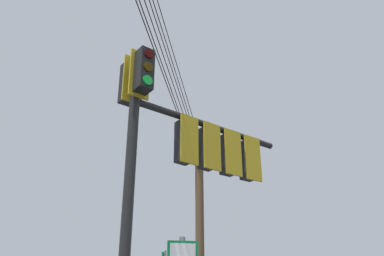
{
  "coord_description": "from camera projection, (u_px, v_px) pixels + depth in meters",
  "views": [
    {
      "loc": [
        -0.83,
        -8.08,
        1.54
      ],
      "look_at": [
        1.87,
        -0.52,
        5.3
      ],
      "focal_mm": 39.4,
      "sensor_mm": 36.0,
      "label": 1
    }
  ],
  "objects": [
    {
      "name": "utility_pole_wooden",
      "position": [
        200.0,
        239.0,
        17.08
      ],
      "size": [
        1.7,
        0.72,
        9.23
      ],
      "color": "#4C3823",
      "rests_on": "ground"
    },
    {
      "name": "signal_mast_assembly",
      "position": [
        179.0,
        149.0,
        8.43
      ],
      "size": [
        3.91,
        1.68,
        6.55
      ],
      "color": "black",
      "rests_on": "ground"
    }
  ]
}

